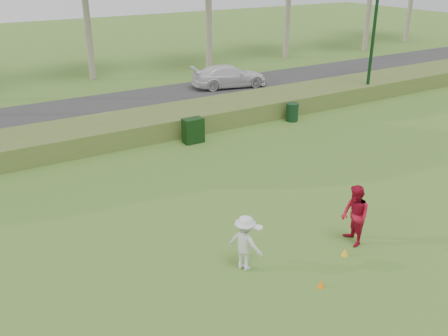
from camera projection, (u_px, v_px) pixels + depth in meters
ground at (299, 259)px, 13.85m from camera, size 120.00×120.00×0.00m
reed_strip at (134, 127)px, 23.10m from camera, size 80.00×3.00×0.90m
park_road at (100, 109)px, 27.19m from camera, size 80.00×6.00×0.06m
player_white at (245, 243)px, 13.15m from camera, size 1.01×1.17×1.58m
player_red at (355, 216)px, 14.26m from camera, size 0.92×1.05×1.83m
cone_orange at (321, 284)px, 12.65m from camera, size 0.19×0.19×0.21m
cone_yellow at (345, 252)px, 13.98m from camera, size 0.21×0.21×0.23m
utility_cabinet at (193, 131)px, 22.28m from camera, size 0.90×0.56×1.12m
trash_bin at (292, 112)px, 25.21m from camera, size 0.76×0.76×0.92m
car_right at (229, 76)px, 31.47m from camera, size 5.01×2.88×1.37m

